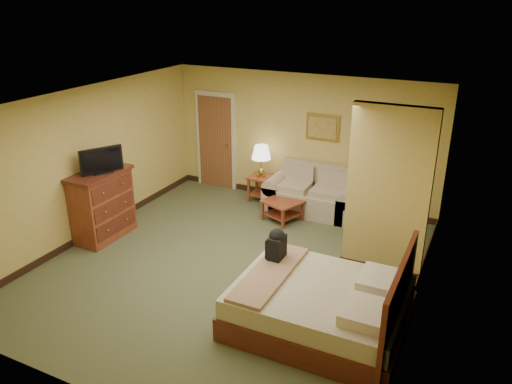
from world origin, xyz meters
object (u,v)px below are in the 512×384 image
Objects in this scene: coffee_table at (283,206)px; bed at (324,306)px; dresser at (102,205)px; loveseat at (313,197)px.

bed reaches higher than coffee_table.
dresser is at bearing -141.99° from coffee_table.
bed is at bearing -67.86° from loveseat.
dresser is 4.37m from bed.
loveseat is 3.93m from dresser.
dresser is at bearing -137.94° from loveseat.
bed is at bearing -57.70° from coffee_table.
coffee_table is 0.67× the size of dresser.
dresser reaches higher than coffee_table.
coffee_table is at bearing 38.01° from dresser.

